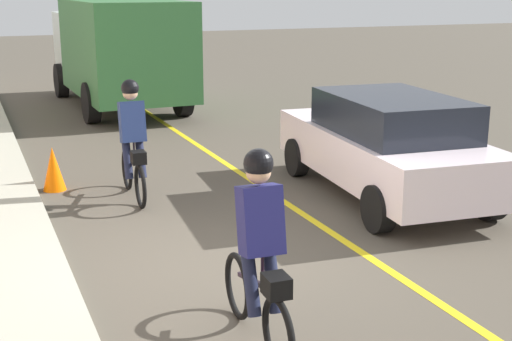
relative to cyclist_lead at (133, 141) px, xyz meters
The scene contains 7 objects.
ground_plane 3.05m from the cyclist_lead, behind, with size 80.00×80.00×0.00m, color #4D463B.
lane_line_centre 3.64m from the cyclist_lead, 144.69° to the right, with size 36.00×0.12×0.01m, color yellow.
cyclist_lead is the anchor object (origin of this frame).
cyclist_follow 4.86m from the cyclist_lead, behind, with size 1.71×0.37×1.83m.
patrol_sedan 3.81m from the cyclist_lead, 109.81° to the right, with size 4.54×2.23×1.58m.
box_truck_background 8.46m from the cyclist_lead, 10.71° to the right, with size 6.76×2.65×2.78m.
traffic_cone_near 1.56m from the cyclist_lead, 46.59° to the left, with size 0.36×0.36×0.70m, color #FD6201.
Camera 1 is at (-7.32, 2.71, 3.17)m, focal length 49.81 mm.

